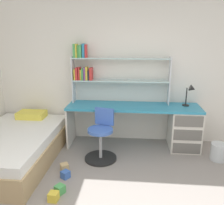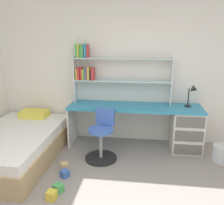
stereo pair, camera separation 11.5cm
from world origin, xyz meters
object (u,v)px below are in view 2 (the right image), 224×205
object	(u,v)px
swivel_chair	(102,139)
bed_platform	(15,145)
desk_lamp	(193,93)
waste_bin	(221,154)
desk	(171,125)
toy_block_green_4	(58,188)
toy_block_natural_3	(64,166)
toy_block_blue_2	(65,174)
bookshelf_hutch	(106,69)
toy_block_yellow_1	(52,195)

from	to	relation	value
swivel_chair	bed_platform	bearing A→B (deg)	-172.56
desk_lamp	swivel_chair	world-z (taller)	desk_lamp
desk_lamp	swivel_chair	bearing A→B (deg)	-158.78
desk_lamp	waste_bin	world-z (taller)	desk_lamp
desk	toy_block_green_4	bearing A→B (deg)	-136.50
bed_platform	toy_block_natural_3	distance (m)	0.94
bed_platform	toy_block_blue_2	bearing A→B (deg)	-23.99
bed_platform	waste_bin	size ratio (longest dim) A/B	7.35
bookshelf_hutch	bed_platform	size ratio (longest dim) A/B	0.86
toy_block_yellow_1	toy_block_green_4	bearing A→B (deg)	77.52
desk_lamp	toy_block_blue_2	distance (m)	2.43
waste_bin	toy_block_green_4	distance (m)	2.52
bookshelf_hutch	swivel_chair	xyz separation A→B (m)	(0.02, -0.70, -1.03)
bookshelf_hutch	bed_platform	distance (m)	1.98
swivel_chair	waste_bin	bearing A→B (deg)	3.78
bookshelf_hutch	toy_block_blue_2	bearing A→B (deg)	-107.16
swivel_chair	waste_bin	xyz separation A→B (m)	(1.89, 0.12, -0.19)
desk_lamp	toy_block_blue_2	bearing A→B (deg)	-148.14
waste_bin	toy_block_blue_2	distance (m)	2.43
toy_block_natural_3	toy_block_green_4	bearing A→B (deg)	-79.85
toy_block_natural_3	desk	bearing A→B (deg)	30.01
desk_lamp	toy_block_natural_3	distance (m)	2.40
waste_bin	toy_block_green_4	xyz separation A→B (m)	(-2.29, -1.07, -0.08)
waste_bin	desk_lamp	bearing A→B (deg)	132.62
desk	toy_block_green_4	world-z (taller)	desk
bed_platform	toy_block_natural_3	world-z (taller)	bed_platform
desk	toy_block_green_4	xyz separation A→B (m)	(-1.54, -1.46, -0.38)
desk	toy_block_yellow_1	world-z (taller)	desk
toy_block_blue_2	toy_block_natural_3	distance (m)	0.20
swivel_chair	toy_block_blue_2	size ratio (longest dim) A/B	7.79
bookshelf_hutch	waste_bin	distance (m)	2.34
desk	swivel_chair	size ratio (longest dim) A/B	2.84
bed_platform	toy_block_natural_3	size ratio (longest dim) A/B	18.44
toy_block_yellow_1	toy_block_green_4	xyz separation A→B (m)	(0.03, 0.15, -0.00)
desk_lamp	desk	bearing A→B (deg)	-170.80
toy_block_green_4	toy_block_blue_2	bearing A→B (deg)	94.34
toy_block_blue_2	toy_block_green_4	size ratio (longest dim) A/B	0.97
bookshelf_hutch	desk_lamp	bearing A→B (deg)	-4.77
toy_block_natural_3	toy_block_green_4	world-z (taller)	toy_block_natural_3
toy_block_blue_2	toy_block_natural_3	bearing A→B (deg)	110.10
toy_block_green_4	toy_block_natural_3	bearing A→B (deg)	100.15
desk_lamp	toy_block_green_4	world-z (taller)	desk_lamp
swivel_chair	toy_block_natural_3	xyz separation A→B (m)	(-0.49, -0.42, -0.27)
bookshelf_hutch	desk_lamp	world-z (taller)	bookshelf_hutch
bed_platform	toy_block_green_4	world-z (taller)	bed_platform
toy_block_blue_2	toy_block_green_4	world-z (taller)	toy_block_green_4
desk_lamp	bed_platform	xyz separation A→B (m)	(-2.86, -0.75, -0.78)
desk	toy_block_yellow_1	xyz separation A→B (m)	(-1.57, -1.61, -0.38)
bookshelf_hutch	toy_block_blue_2	size ratio (longest dim) A/B	16.58
toy_block_yellow_1	swivel_chair	bearing A→B (deg)	68.31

